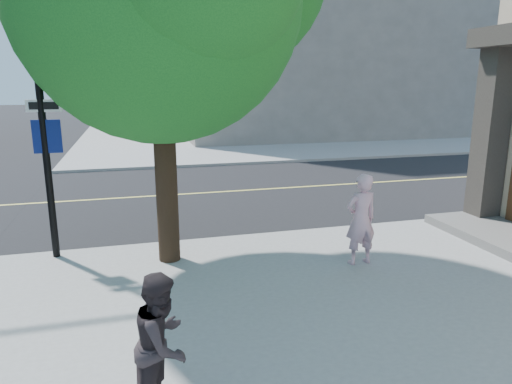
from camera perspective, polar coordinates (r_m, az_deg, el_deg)
name	(u,v)px	position (r m, az deg, el deg)	size (l,w,h in m)	color
ground	(36,259)	(9.89, -25.55, -7.43)	(140.00, 140.00, 0.00)	black
road_ew	(65,202)	(14.15, -22.47, -1.10)	(140.00, 9.00, 0.01)	black
sidewalk_ne	(301,130)	(32.91, 5.57, 7.64)	(29.00, 25.00, 0.12)	gray
filler_ne	(308,25)	(33.62, 6.39, 19.80)	(18.00, 16.00, 14.00)	slate
man_on_phone	(361,219)	(8.35, 12.81, -3.31)	(0.60, 0.39, 1.64)	#DDA5B5
pedestrian	(163,344)	(4.75, -11.42, -17.89)	(0.70, 0.55, 1.45)	#272023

